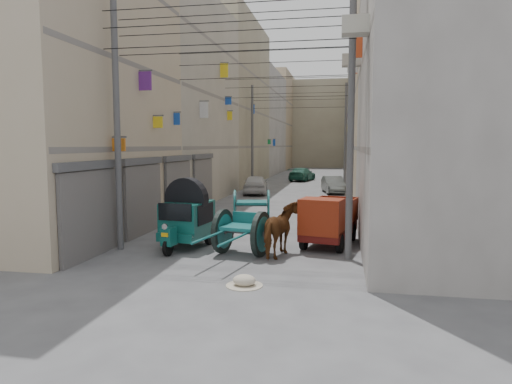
% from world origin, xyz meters
% --- Properties ---
extents(ground, '(140.00, 140.00, 0.00)m').
position_xyz_m(ground, '(0.00, 0.00, 0.00)').
color(ground, '#4B4B4E').
rests_on(ground, ground).
extents(building_row_left, '(8.00, 62.00, 14.00)m').
position_xyz_m(building_row_left, '(-8.00, 34.13, 6.46)').
color(building_row_left, tan).
rests_on(building_row_left, ground).
extents(building_row_right, '(8.00, 62.00, 14.00)m').
position_xyz_m(building_row_right, '(8.00, 34.13, 6.46)').
color(building_row_right, '#A6A19B').
rests_on(building_row_right, ground).
extents(end_cap_building, '(22.00, 10.00, 13.00)m').
position_xyz_m(end_cap_building, '(0.00, 66.00, 6.50)').
color(end_cap_building, '#9C967B').
rests_on(end_cap_building, ground).
extents(shutters_left, '(0.18, 14.40, 2.88)m').
position_xyz_m(shutters_left, '(-3.92, 10.38, 1.49)').
color(shutters_left, '#454549').
rests_on(shutters_left, ground).
extents(signboards, '(8.22, 40.52, 5.67)m').
position_xyz_m(signboards, '(-0.01, 21.66, 3.43)').
color(signboards, '#612381').
rests_on(signboards, ground).
extents(ac_units, '(0.70, 6.55, 3.35)m').
position_xyz_m(ac_units, '(3.65, 7.67, 7.43)').
color(ac_units, '#B2AF9F').
rests_on(ac_units, ground).
extents(utility_poles, '(7.40, 22.20, 8.00)m').
position_xyz_m(utility_poles, '(0.00, 17.00, 4.00)').
color(utility_poles, '#4F4F51').
rests_on(utility_poles, ground).
extents(overhead_cables, '(7.40, 22.52, 1.12)m').
position_xyz_m(overhead_cables, '(0.00, 14.40, 6.77)').
color(overhead_cables, black).
rests_on(overhead_cables, ground).
extents(auto_rickshaw, '(1.63, 2.54, 1.74)m').
position_xyz_m(auto_rickshaw, '(-1.58, 6.65, 1.03)').
color(auto_rickshaw, black).
rests_on(auto_rickshaw, ground).
extents(tonga_cart, '(1.72, 3.20, 1.37)m').
position_xyz_m(tonga_cart, '(0.40, 5.97, 0.71)').
color(tonga_cart, black).
rests_on(tonga_cart, ground).
extents(mini_truck, '(1.94, 3.19, 1.68)m').
position_xyz_m(mini_truck, '(2.93, 7.51, 0.80)').
color(mini_truck, black).
rests_on(mini_truck, ground).
extents(second_cart, '(1.78, 1.64, 1.37)m').
position_xyz_m(second_cart, '(-0.52, 12.23, 0.73)').
color(second_cart, '#145B5B').
rests_on(second_cart, ground).
extents(feed_sack, '(0.55, 0.44, 0.27)m').
position_xyz_m(feed_sack, '(1.14, 2.94, 0.14)').
color(feed_sack, '#C0B59F').
rests_on(feed_sack, ground).
extents(horse, '(1.20, 2.02, 1.60)m').
position_xyz_m(horse, '(1.66, 6.02, 0.80)').
color(horse, brown).
rests_on(horse, ground).
extents(distant_car_white, '(2.09, 4.09, 1.33)m').
position_xyz_m(distant_car_white, '(-2.42, 23.21, 0.67)').
color(distant_car_white, silver).
rests_on(distant_car_white, ground).
extents(distant_car_grey, '(1.88, 3.75, 1.18)m').
position_xyz_m(distant_car_grey, '(2.80, 24.83, 0.59)').
color(distant_car_grey, '#4C504E').
rests_on(distant_car_grey, ground).
extents(distant_car_green, '(2.53, 4.47, 1.22)m').
position_xyz_m(distant_car_green, '(-0.31, 35.57, 0.61)').
color(distant_car_green, '#1C5240').
rests_on(distant_car_green, ground).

